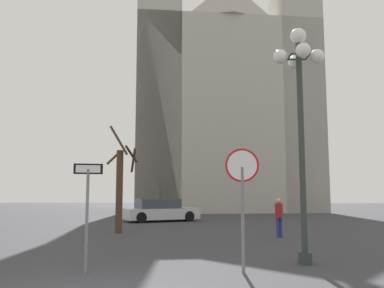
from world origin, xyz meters
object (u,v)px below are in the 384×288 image
Objects in this scene: bare_tree at (120,185)px; pedestrian_walking at (279,214)px; street_lamp at (300,96)px; cathedral at (223,98)px; parked_car_near_silver at (160,211)px; one_way_arrow_sign at (87,203)px; stop_sign at (242,184)px.

bare_tree is 3.07× the size of pedestrian_walking.
cathedral is at bearing 91.80° from street_lamp.
parked_car_near_silver is at bearing -108.03° from cathedral.
parked_car_near_silver is at bearing 90.47° from one_way_arrow_sign.
stop_sign is 7.63m from pedestrian_walking.
stop_sign is 1.14× the size of one_way_arrow_sign.
bare_tree is at bearing 118.31° from stop_sign.
street_lamp is at bearing -93.96° from pedestrian_walking.
pedestrian_walking is (0.42, 6.09, -3.46)m from street_lamp.
street_lamp is 1.29× the size of parked_car_near_silver.
parked_car_near_silver is 10.49m from pedestrian_walking.
bare_tree reaches higher than pedestrian_walking.
street_lamp reaches higher than bare_tree.
cathedral is 14.25× the size of one_way_arrow_sign.
parked_car_near_silver is (-3.76, 15.95, -1.37)m from stop_sign.
cathedral is 7.38× the size of bare_tree.
bare_tree is (-4.80, 8.90, 0.11)m from stop_sign.
stop_sign reaches higher than pedestrian_walking.
parked_car_near_silver is at bearing 81.62° from bare_tree.
bare_tree is (-5.57, -20.98, -8.97)m from cathedral.
cathedral is at bearing 88.51° from stop_sign.
parked_car_near_silver is 3.10× the size of pedestrian_walking.
cathedral is 22.63× the size of pedestrian_walking.
one_way_arrow_sign is at bearing -98.34° from cathedral.
cathedral reaches higher than pedestrian_walking.
street_lamp is at bearing -69.81° from parked_car_near_silver.
street_lamp is (5.30, 1.31, 2.83)m from one_way_arrow_sign.
pedestrian_walking is at bearing 86.04° from street_lamp.
cathedral is 23.49m from bare_tree.
bare_tree is 7.28m from parked_car_near_silver.
stop_sign is at bearing 2.25° from one_way_arrow_sign.
one_way_arrow_sign is 9.14m from bare_tree.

